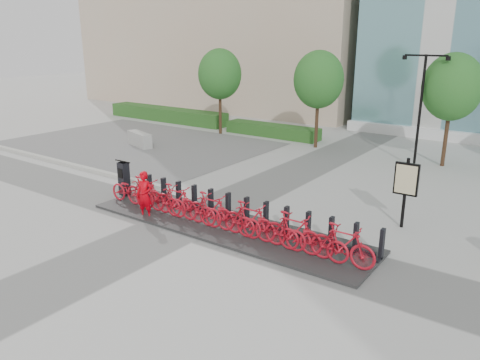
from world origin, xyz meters
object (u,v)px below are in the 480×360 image
Objects in this scene: bike_0 at (131,190)px; jersey_barrier at (140,139)px; worker_red at (144,195)px; kiosk at (124,178)px; map_sign at (406,182)px.

bike_0 is 9.57m from jersey_barrier.
bike_0 is at bearing 145.29° from worker_red.
worker_red is 10.86m from jersey_barrier.
worker_red reaches higher than kiosk.
jersey_barrier is at bearing 136.07° from kiosk.
kiosk is 8.57m from jersey_barrier.
map_sign is at bearing 20.91° from kiosk.
map_sign is (7.09, 4.11, 0.68)m from worker_red.
map_sign reaches higher than jersey_barrier.
worker_red is 0.71× the size of map_sign.
map_sign is at bearing 6.21° from jersey_barrier.
bike_0 is at bearing -157.76° from map_sign.
kiosk reaches higher than jersey_barrier.
map_sign is (9.27, 3.08, 0.74)m from kiosk.
kiosk is 0.87× the size of worker_red.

